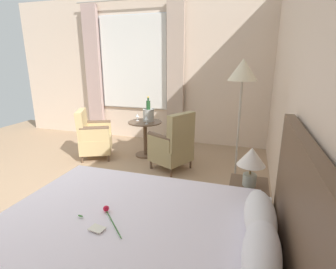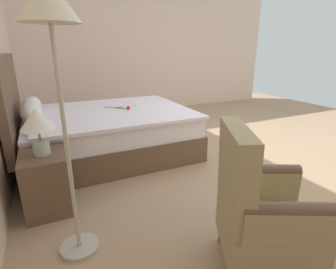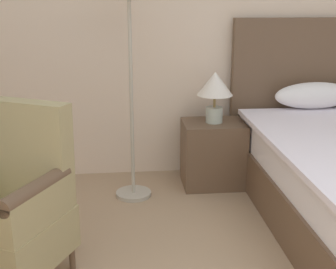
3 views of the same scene
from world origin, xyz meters
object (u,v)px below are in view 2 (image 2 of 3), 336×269
(nightstand, at_px, (47,182))
(bedside_lamp, at_px, (37,123))
(bed, at_px, (103,131))
(armchair_by_window, at_px, (259,212))
(floor_lamp_brass, at_px, (51,27))

(nightstand, distance_m, bedside_lamp, 0.55)
(bed, xyz_separation_m, bedside_lamp, (-1.05, 0.74, 0.48))
(armchair_by_window, bearing_deg, bedside_lamp, 41.88)
(bed, relative_size, bedside_lamp, 5.37)
(bed, bearing_deg, floor_lamp_brass, 161.55)
(floor_lamp_brass, bearing_deg, bedside_lamp, 14.20)
(bed, height_order, nightstand, bed)
(nightstand, bearing_deg, armchair_by_window, -138.12)
(bedside_lamp, bearing_deg, nightstand, -0.00)
(floor_lamp_brass, height_order, armchair_by_window, floor_lamp_brass)
(bedside_lamp, height_order, armchair_by_window, armchair_by_window)
(bedside_lamp, xyz_separation_m, floor_lamp_brass, (-0.67, -0.17, 0.71))
(bed, relative_size, floor_lamp_brass, 1.22)
(bed, distance_m, bedside_lamp, 1.38)
(bedside_lamp, bearing_deg, bed, -35.21)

